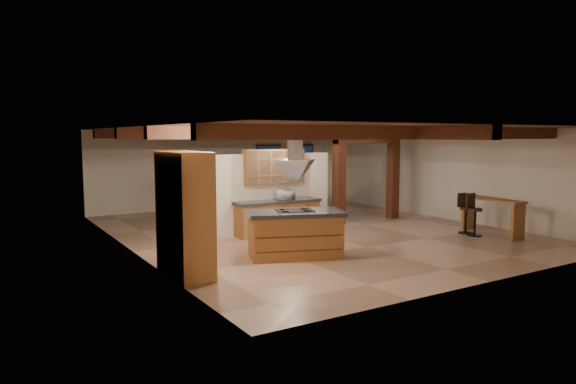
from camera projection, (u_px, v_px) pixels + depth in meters
name	position (u px, v px, depth m)	size (l,w,h in m)	color
ground	(310.00, 231.00, 14.60)	(12.00, 12.00, 0.00)	tan
room_walls	(310.00, 169.00, 14.41)	(12.00, 12.00, 12.00)	silver
ceiling_beams	(310.00, 134.00, 14.30)	(10.00, 12.00, 0.28)	#402410
timber_posts	(367.00, 166.00, 16.13)	(2.50, 0.30, 2.90)	#402410
partition_wall	(271.00, 193.00, 14.38)	(3.80, 0.18, 2.20)	silver
pantry_cabinet	(185.00, 214.00, 9.84)	(0.67, 1.60, 2.40)	#A26334
back_counter	(278.00, 217.00, 14.12)	(2.50, 0.66, 0.94)	#A26334
upper_display_cabinet	(274.00, 167.00, 14.14)	(1.80, 0.36, 0.95)	#A26334
range_hood	(295.00, 177.00, 11.29)	(1.10, 1.10, 1.40)	silver
back_windows	(286.00, 165.00, 20.92)	(2.70, 0.07, 1.70)	#402410
framed_art	(185.00, 163.00, 18.66)	(0.65, 0.05, 0.85)	#402410
recessed_cans	(265.00, 128.00, 11.33)	(3.16, 2.46, 0.03)	silver
kitchen_island	(295.00, 233.00, 11.42)	(2.38, 1.80, 1.05)	#A26334
dining_table	(241.00, 209.00, 16.78)	(1.71, 0.96, 0.60)	#3D180F
sofa	(283.00, 198.00, 19.90)	(1.99, 0.78, 0.58)	black
microwave	(286.00, 195.00, 14.20)	(0.47, 0.32, 0.26)	silver
bar_counter	(492.00, 210.00, 14.00)	(0.68, 1.95, 1.00)	#A26334
side_table	(319.00, 195.00, 21.41)	(0.41, 0.41, 0.51)	#402410
table_lamp	(319.00, 183.00, 21.35)	(0.29, 0.29, 0.34)	black
bar_stool_a	(474.00, 214.00, 13.87)	(0.40, 0.40, 1.14)	black
bar_stool_b	(465.00, 213.00, 14.22)	(0.39, 0.40, 1.11)	black
dining_chairs	(241.00, 199.00, 16.75)	(1.99, 1.99, 1.24)	#402410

